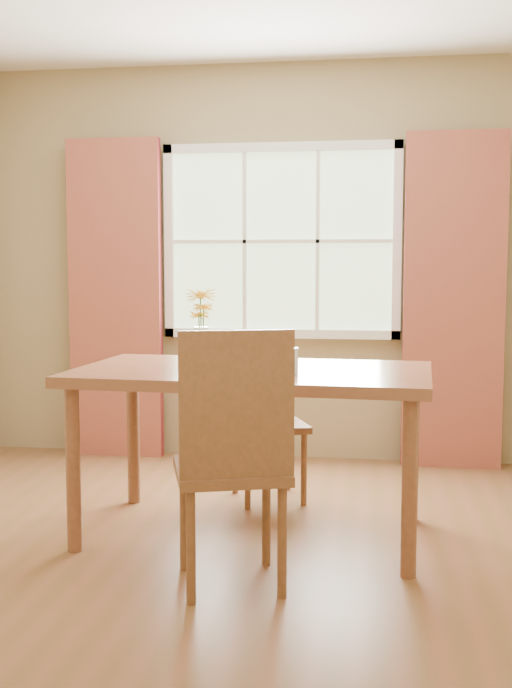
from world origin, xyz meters
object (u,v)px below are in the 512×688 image
at_px(dining_table, 253,386).
at_px(chair_near, 234,449).
at_px(flower_vase, 201,318).
at_px(croissant_sandwich, 238,356).
at_px(chair_far, 265,406).
at_px(water_glass, 290,361).

bearing_deg(dining_table, chair_near, -84.14).
height_order(dining_table, flower_vase, flower_vase).
height_order(chair_near, flower_vase, flower_vase).
distance_m(dining_table, croissant_sandwich, 0.23).
bearing_deg(flower_vase, croissant_sandwich, -54.83).
bearing_deg(chair_far, water_glass, -96.98).
xyz_separation_m(chair_far, flower_vase, (-0.27, -0.49, 0.54)).
xyz_separation_m(dining_table, chair_far, (-0.03, 0.70, -0.22)).
height_order(chair_far, croissant_sandwich, croissant_sandwich).
xyz_separation_m(chair_near, croissant_sandwich, (-0.08, 0.56, 0.32)).
bearing_deg(dining_table, croissant_sandwich, -103.61).
relative_size(croissant_sandwich, flower_vase, 0.47).
bearing_deg(water_glass, dining_table, 143.54).
bearing_deg(water_glass, croissant_sandwich, -178.79).
distance_m(dining_table, water_glass, 0.28).
relative_size(dining_table, chair_far, 1.85).
relative_size(dining_table, croissant_sandwich, 9.97).
distance_m(dining_table, chair_near, 0.73).
bearing_deg(chair_near, water_glass, 55.91).
bearing_deg(chair_far, chair_near, -109.72).
height_order(chair_far, water_glass, chair_far).
bearing_deg(flower_vase, chair_far, 61.03).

